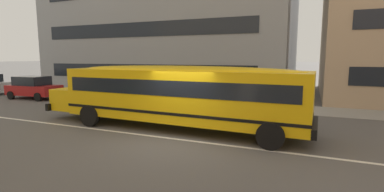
% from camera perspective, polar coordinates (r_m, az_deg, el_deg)
% --- Properties ---
extents(ground_plane, '(400.00, 400.00, 0.00)m').
position_cam_1_polar(ground_plane, '(10.58, -2.61, -8.74)').
color(ground_plane, '#54514F').
extents(sidewalk_far, '(120.00, 3.00, 0.01)m').
position_cam_1_polar(sidewalk_far, '(18.10, 8.55, -1.84)').
color(sidewalk_far, gray).
rests_on(sidewalk_far, ground_plane).
extents(lane_centreline, '(110.00, 0.16, 0.01)m').
position_cam_1_polar(lane_centreline, '(10.58, -2.61, -8.73)').
color(lane_centreline, silver).
rests_on(lane_centreline, ground_plane).
extents(school_bus, '(12.01, 3.04, 2.67)m').
position_cam_1_polar(school_bus, '(11.83, -3.37, 0.88)').
color(school_bus, yellow).
rests_on(school_bus, ground_plane).
extents(parked_car_red_past_driveway, '(3.97, 2.01, 1.64)m').
position_cam_1_polar(parked_car_red_past_driveway, '(23.66, -29.31, 1.55)').
color(parked_car_red_past_driveway, maroon).
rests_on(parked_car_red_past_driveway, ground_plane).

